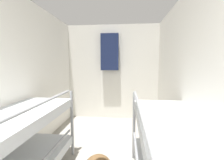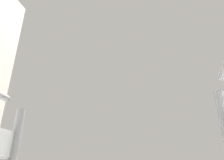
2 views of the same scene
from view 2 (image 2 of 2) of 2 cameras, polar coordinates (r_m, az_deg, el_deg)
The scene contains 0 objects.
Camera 2 is at (-0.27, 1.52, 0.68)m, focal length 35.00 mm.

